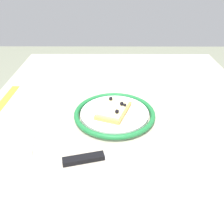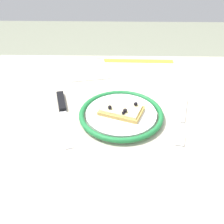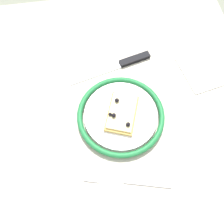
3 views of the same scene
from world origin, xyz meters
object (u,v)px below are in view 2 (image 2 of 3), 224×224
(pizza_slice_near, at_px, (121,110))
(fork, at_px, (182,121))
(knife, at_px, (62,108))
(dining_table, at_px, (134,151))
(napkin, at_px, (88,70))
(plate, at_px, (121,115))
(measuring_tape, at_px, (135,61))

(pizza_slice_near, relative_size, fork, 0.63)
(knife, bearing_deg, dining_table, 162.15)
(napkin, bearing_deg, knife, 77.59)
(pizza_slice_near, bearing_deg, knife, -11.87)
(plate, bearing_deg, dining_table, 143.24)
(plate, height_order, fork, plate)
(fork, bearing_deg, pizza_slice_near, -5.00)
(dining_table, xyz_separation_m, measuring_tape, (-0.01, -0.37, 0.09))
(knife, distance_m, fork, 0.32)
(dining_table, distance_m, napkin, 0.34)
(fork, height_order, measuring_tape, fork)
(plate, relative_size, pizza_slice_near, 1.78)
(dining_table, height_order, knife, knife)
(knife, distance_m, napkin, 0.23)
(dining_table, bearing_deg, knife, -17.85)
(measuring_tape, bearing_deg, napkin, 25.88)
(knife, height_order, fork, knife)
(plate, height_order, napkin, plate)
(measuring_tape, bearing_deg, pizza_slice_near, 82.44)
(dining_table, bearing_deg, measuring_tape, -92.08)
(measuring_tape, xyz_separation_m, napkin, (0.16, 0.07, 0.00))
(knife, height_order, napkin, knife)
(plate, bearing_deg, knife, -12.60)
(plate, xyz_separation_m, pizza_slice_near, (-0.00, -0.00, 0.01))
(fork, bearing_deg, dining_table, 7.46)
(fork, relative_size, measuring_tape, 0.73)
(plate, height_order, pizza_slice_near, pizza_slice_near)
(knife, bearing_deg, pizza_slice_near, 168.13)
(pizza_slice_near, distance_m, fork, 0.16)
(plate, bearing_deg, fork, 175.75)
(dining_table, height_order, measuring_tape, measuring_tape)
(fork, relative_size, napkin, 1.42)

